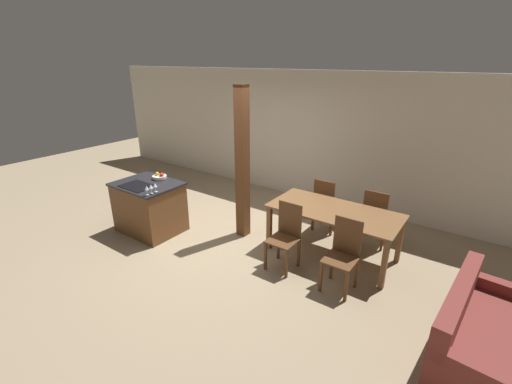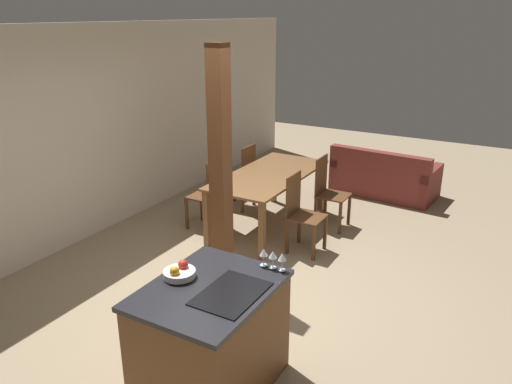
% 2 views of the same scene
% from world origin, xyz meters
% --- Properties ---
extents(ground_plane, '(16.00, 16.00, 0.00)m').
position_xyz_m(ground_plane, '(0.00, 0.00, 0.00)').
color(ground_plane, '#9E896B').
extents(wall_back, '(11.20, 0.08, 2.70)m').
position_xyz_m(wall_back, '(0.00, 2.61, 1.35)').
color(wall_back, silver).
rests_on(wall_back, ground_plane).
extents(kitchen_island, '(1.10, 0.87, 0.91)m').
position_xyz_m(kitchen_island, '(-1.25, -0.45, 0.45)').
color(kitchen_island, brown).
rests_on(kitchen_island, ground_plane).
extents(fruit_bowl, '(0.25, 0.25, 0.11)m').
position_xyz_m(fruit_bowl, '(-1.24, -0.18, 0.95)').
color(fruit_bowl, silver).
rests_on(fruit_bowl, kitchen_island).
extents(wine_glass_near, '(0.07, 0.07, 0.15)m').
position_xyz_m(wine_glass_near, '(-0.77, -0.81, 1.02)').
color(wine_glass_near, silver).
rests_on(wine_glass_near, kitchen_island).
extents(wine_glass_middle, '(0.07, 0.07, 0.15)m').
position_xyz_m(wine_glass_middle, '(-0.77, -0.73, 1.02)').
color(wine_glass_middle, silver).
rests_on(wine_glass_middle, kitchen_island).
extents(wine_glass_far, '(0.07, 0.07, 0.15)m').
position_xyz_m(wine_glass_far, '(-0.77, -0.65, 1.02)').
color(wine_glass_far, silver).
rests_on(wine_glass_far, kitchen_island).
extents(dining_table, '(1.95, 0.92, 0.78)m').
position_xyz_m(dining_table, '(1.74, 0.65, 0.68)').
color(dining_table, brown).
rests_on(dining_table, ground_plane).
extents(dining_chair_near_left, '(0.40, 0.40, 0.98)m').
position_xyz_m(dining_chair_near_left, '(1.30, -0.04, 0.51)').
color(dining_chair_near_left, brown).
rests_on(dining_chair_near_left, ground_plane).
extents(dining_chair_near_right, '(0.40, 0.40, 0.98)m').
position_xyz_m(dining_chair_near_right, '(2.18, -0.04, 0.51)').
color(dining_chair_near_right, brown).
rests_on(dining_chair_near_right, ground_plane).
extents(dining_chair_far_left, '(0.40, 0.40, 0.98)m').
position_xyz_m(dining_chair_far_left, '(1.30, 1.33, 0.51)').
color(dining_chair_far_left, brown).
rests_on(dining_chair_far_left, ground_plane).
extents(dining_chair_far_right, '(0.40, 0.40, 0.98)m').
position_xyz_m(dining_chair_far_right, '(2.18, 1.33, 0.51)').
color(dining_chair_far_right, brown).
rests_on(dining_chair_far_right, ground_plane).
extents(couch, '(0.94, 1.67, 0.78)m').
position_xyz_m(couch, '(3.82, -0.36, 0.27)').
color(couch, maroon).
rests_on(couch, ground_plane).
extents(timber_post, '(0.18, 0.18, 2.55)m').
position_xyz_m(timber_post, '(0.19, 0.39, 1.27)').
color(timber_post, brown).
rests_on(timber_post, ground_plane).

